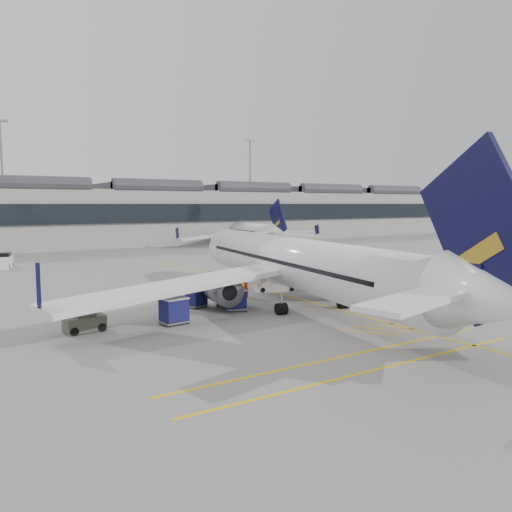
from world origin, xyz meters
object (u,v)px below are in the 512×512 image
baggage_cart_a (228,294)px  ramp_agent_b (244,288)px  belt_loader (274,285)px  airliner_main (301,265)px  ramp_agent_a (225,287)px  pushback_tug (84,322)px

baggage_cart_a → ramp_agent_b: 3.58m
belt_loader → ramp_agent_b: 4.71m
airliner_main → baggage_cart_a: airliner_main is taller
belt_loader → baggage_cart_a: bearing=-135.8°
belt_loader → ramp_agent_a: 5.96m
belt_loader → ramp_agent_b: bearing=-142.5°
airliner_main → belt_loader: 8.25m
belt_loader → ramp_agent_b: size_ratio=2.77×
airliner_main → ramp_agent_a: size_ratio=22.13×
ramp_agent_b → pushback_tug: (-14.84, -4.49, -0.28)m
ramp_agent_a → pushback_tug: ramp_agent_a is taller
baggage_cart_a → airliner_main: bearing=-39.2°
airliner_main → ramp_agent_b: (-1.99, 5.62, -2.52)m
airliner_main → ramp_agent_a: (-3.48, 6.35, -2.44)m
ramp_agent_a → airliner_main: bearing=-125.0°
belt_loader → ramp_agent_a: bearing=-154.5°
baggage_cart_a → pushback_tug: (-12.00, -2.32, -0.31)m
ramp_agent_b → airliner_main: bearing=80.9°
belt_loader → baggage_cart_a: 8.21m
ramp_agent_a → ramp_agent_b: ramp_agent_a is taller
airliner_main → belt_loader: bearing=80.7°
belt_loader → ramp_agent_a: ramp_agent_a is taller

